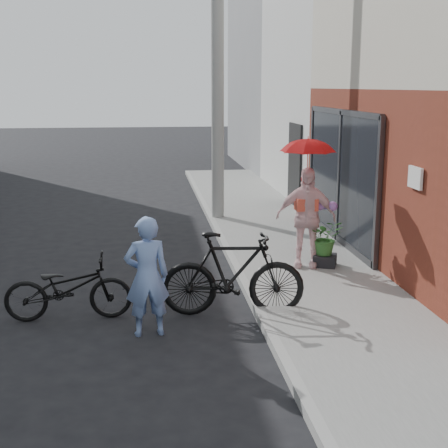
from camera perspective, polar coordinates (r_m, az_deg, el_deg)
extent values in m
plane|color=black|center=(8.50, -3.20, -8.57)|extent=(80.00, 80.00, 0.00)
cube|color=gray|center=(10.69, 7.32, -3.86)|extent=(2.20, 24.00, 0.12)
cube|color=#9E9E99|center=(10.46, 1.15, -4.12)|extent=(0.12, 24.00, 0.12)
cube|color=black|center=(12.12, 10.59, 4.27)|extent=(0.06, 3.80, 2.40)
cube|color=white|center=(9.00, 17.09, 4.07)|extent=(0.04, 0.40, 0.30)
cube|color=silver|center=(18.61, 17.78, 13.32)|extent=(8.00, 6.00, 7.00)
cube|color=gray|center=(25.14, 10.94, 13.32)|extent=(8.00, 8.00, 7.00)
cylinder|color=#9E9E99|center=(14.02, -0.59, 14.34)|extent=(0.28, 0.28, 7.00)
imported|color=#7592D0|center=(7.76, -7.06, -4.78)|extent=(0.60, 0.44, 1.52)
imported|color=black|center=(8.55, -14.05, -5.70)|extent=(1.67, 0.61, 0.87)
imported|color=black|center=(8.41, 0.82, -4.59)|extent=(1.98, 0.73, 1.16)
imported|color=#F9D1D3|center=(10.30, 7.49, 0.60)|extent=(1.05, 0.67, 1.66)
imported|color=red|center=(10.12, 7.69, 7.26)|extent=(0.85, 0.85, 0.74)
cube|color=black|center=(10.54, 9.21, -3.29)|extent=(0.47, 0.47, 0.19)
imported|color=#336D2B|center=(10.44, 9.28, -1.22)|extent=(0.53, 0.46, 0.59)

